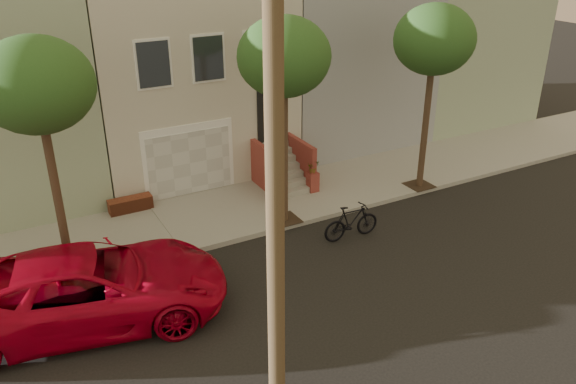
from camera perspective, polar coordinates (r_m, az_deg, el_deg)
ground at (r=15.09m, az=3.43°, el=-10.16°), size 90.00×90.00×0.00m
sidewalk at (r=19.13m, az=-5.05°, el=-1.83°), size 40.00×3.70×0.15m
house_row at (r=23.13m, az=-11.45°, el=11.95°), size 33.10×11.70×7.00m
tree_left at (r=14.72m, az=-23.58°, el=9.50°), size 2.70×2.57×6.30m
tree_mid at (r=16.57m, az=-0.39°, el=13.09°), size 2.70×2.57×6.30m
tree_right at (r=19.73m, az=14.27°, el=14.28°), size 2.70×2.57×6.30m
pickup_truck at (r=14.53m, az=-19.15°, el=-8.92°), size 6.99×4.27×1.81m
motorcycle at (r=17.43m, az=6.28°, el=-2.94°), size 1.86×0.63×1.10m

